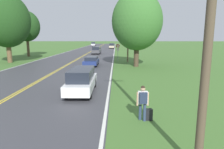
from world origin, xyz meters
TOP-DOWN VIEW (x-y plane):
  - hitchhiker_person at (8.20, 5.76)m, footprint 0.57×0.41m
  - suitcase at (8.50, 5.79)m, footprint 0.38×0.15m
  - traffic_sign at (7.23, 29.78)m, footprint 0.60×0.10m
  - utility_pole_midground at (8.77, 28.32)m, footprint 1.80×0.24m
  - tree_left_verge at (-9.56, 27.42)m, footprint 6.98×6.98m
  - tree_behind_sign at (-11.05, 37.56)m, footprint 5.22×5.22m
  - tree_mid_treeline at (9.64, 23.55)m, footprint 6.54×6.54m
  - car_white_suv_approaching at (4.54, 10.59)m, footprint 1.76×4.91m
  - car_dark_blue_sedan_mid_near at (3.54, 24.22)m, footprint 1.83×4.32m
  - car_dark_grey_van_mid_far at (2.30, 44.13)m, footprint 1.96×4.89m
  - car_champagne_suv_receding at (5.37, 67.91)m, footprint 1.79×4.08m
  - car_silver_suv_distant at (-3.20, 86.15)m, footprint 1.94×4.15m

SIDE VIEW (x-z plane):
  - suitcase at x=8.50m, z-range -0.02..0.58m
  - car_dark_blue_sedan_mid_near at x=3.54m, z-range 0.04..1.27m
  - car_dark_grey_van_mid_far at x=2.30m, z-range 0.04..1.74m
  - car_white_suv_approaching at x=4.54m, z-range 0.06..1.77m
  - car_silver_suv_distant at x=-3.20m, z-range 0.06..1.81m
  - car_champagne_suv_receding at x=5.37m, z-range 0.04..1.84m
  - hitchhiker_person at x=8.20m, z-range 0.19..1.87m
  - traffic_sign at x=7.23m, z-range 0.72..3.51m
  - utility_pole_midground at x=8.77m, z-range 0.15..7.65m
  - tree_mid_treeline at x=9.64m, z-range 1.06..10.74m
  - tree_behind_sign at x=-11.05m, z-range 1.50..10.55m
  - tree_left_verge at x=-9.56m, z-range 1.14..11.50m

